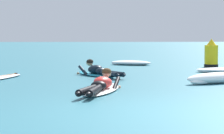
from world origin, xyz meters
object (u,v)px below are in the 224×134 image
object	(u,v)px
surfer_near	(101,86)
surfer_far	(98,72)
drifting_surfboard	(1,77)
channel_marker_buoy	(211,56)

from	to	relation	value
surfer_near	surfer_far	distance (m)	3.77
surfer_near	surfer_far	xyz separation A→B (m)	(0.01, 3.77, 0.01)
surfer_near	drifting_surfboard	world-z (taller)	surfer_near
surfer_near	surfer_far	world-z (taller)	same
surfer_near	channel_marker_buoy	world-z (taller)	channel_marker_buoy
surfer_near	channel_marker_buoy	xyz separation A→B (m)	(4.43, 7.25, 0.31)
surfer_far	channel_marker_buoy	size ratio (longest dim) A/B	2.20
drifting_surfboard	channel_marker_buoy	size ratio (longest dim) A/B	2.11
drifting_surfboard	surfer_near	bearing A→B (deg)	-48.84
surfer_near	channel_marker_buoy	size ratio (longest dim) A/B	2.37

